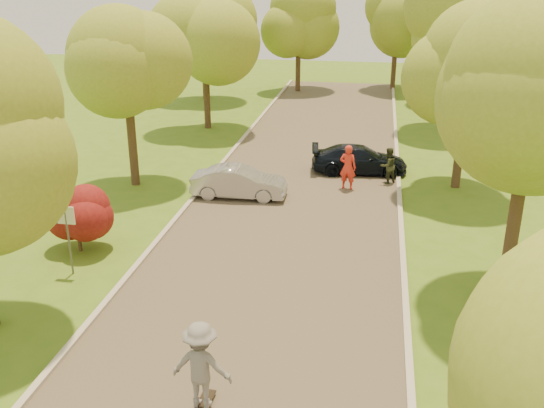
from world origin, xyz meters
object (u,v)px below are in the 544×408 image
Objects in this scene: silver_sedan at (239,182)px; person_olive at (388,166)px; dark_sedan at (359,159)px; longboard at (203,405)px; person_striped at (348,167)px; skateboarder at (201,366)px; street_sign at (67,226)px.

silver_sedan is 2.43× the size of person_olive.
dark_sedan is 4.21× the size of longboard.
person_striped is at bearing -69.58° from silver_sedan.
silver_sedan is 1.95× the size of skateboarder.
street_sign is 2.16× the size of longboard.
longboard is at bearing -172.50° from silver_sedan.
longboard is at bearing 92.59° from person_striped.
street_sign is 13.89m from dark_sedan.
person_striped is at bearing 164.30° from dark_sedan.
person_olive is (3.81, 15.18, -0.32)m from skateboarder.
silver_sedan is 4.57m from person_striped.
street_sign is 0.51× the size of dark_sedan.
skateboarder is 15.65m from person_olive.
skateboarder reaches higher than silver_sedan.
street_sign is at bearing 152.34° from silver_sedan.
person_olive reaches higher than dark_sedan.
longboard is 14.34m from person_striped.
person_striped reaches higher than silver_sedan.
street_sign reaches higher than person_olive.
dark_sedan is 2.18× the size of skateboarder.
dark_sedan is 2.24× the size of person_striped.
silver_sedan is 6.48m from person_olive.
dark_sedan is 2.33m from person_striped.
silver_sedan is 2.00× the size of person_striped.
silver_sedan is 0.89× the size of dark_sedan.
skateboarder is (-2.55, -16.42, 0.48)m from dark_sedan.
skateboarder is at bearing 37.96° from person_olive.
skateboarder is (2.05, -12.42, 0.48)m from silver_sedan.
dark_sedan is at bearing -50.88° from silver_sedan.
person_striped is (2.16, 14.15, -0.15)m from skateboarder.
person_striped is (7.71, 8.98, -0.62)m from street_sign.
dark_sedan is (4.60, 4.00, -0.01)m from silver_sedan.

